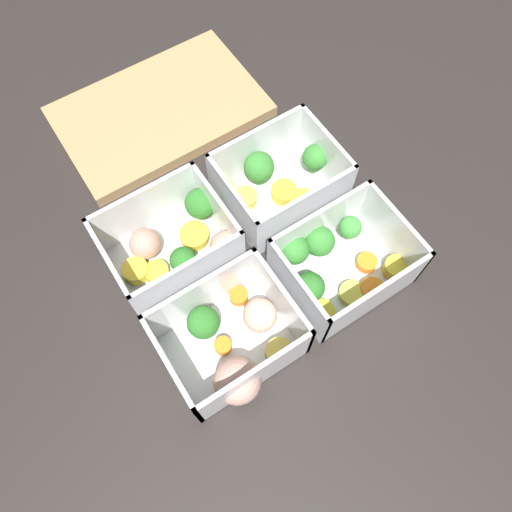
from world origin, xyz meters
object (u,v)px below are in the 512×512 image
object	(u,v)px
container_near_left	(233,344)
container_near_right	(336,263)
container_far_right	(278,180)
container_far_left	(179,243)

from	to	relation	value
container_near_left	container_near_right	xyz separation A→B (m)	(0.15, 0.02, -0.00)
container_near_left	container_far_right	size ratio (longest dim) A/B	0.91
container_near_left	container_far_left	distance (m)	0.14
container_near_left	container_far_left	size ratio (longest dim) A/B	0.91
container_far_right	container_far_left	bearing A→B (deg)	-177.09
container_near_left	container_near_right	size ratio (longest dim) A/B	0.97
container_near_right	container_far_left	world-z (taller)	same
container_near_right	container_far_right	distance (m)	0.13
container_near_right	container_far_left	xyz separation A→B (m)	(-0.14, 0.12, -0.00)
container_near_left	container_far_left	world-z (taller)	same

